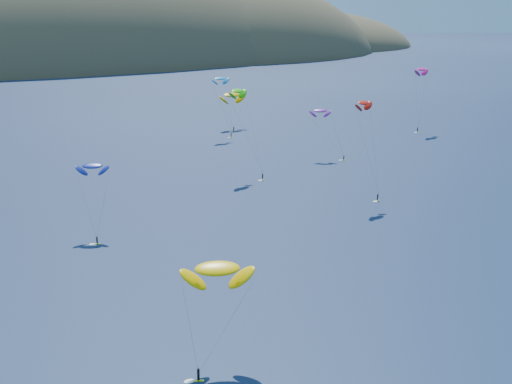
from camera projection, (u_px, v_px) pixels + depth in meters
name	position (u px, v px, depth m)	size (l,w,h in m)	color
island	(51.00, 72.00, 605.11)	(730.00, 300.00, 210.00)	#3D3526
kitesurfer_2	(217.00, 269.00, 105.59)	(12.58, 11.05, 16.64)	#B7E719
kitesurfer_3	(238.00, 91.00, 211.92)	(8.58, 14.96, 27.37)	#B7E719
kitesurfer_4	(220.00, 79.00, 269.38)	(8.33, 6.96, 24.28)	#B7E719
kitesurfer_6	(320.00, 111.00, 236.46)	(8.76, 11.98, 17.56)	#B7E719
kitesurfer_8	(421.00, 69.00, 281.01)	(9.50, 7.73, 26.73)	#B7E719
kitesurfer_9	(364.00, 103.00, 185.91)	(7.62, 8.52, 27.53)	#B7E719
kitesurfer_10	(92.00, 166.00, 161.08)	(7.95, 12.57, 17.51)	#B7E719
kitesurfer_11	(232.00, 95.00, 289.66)	(12.29, 13.17, 16.66)	#B7E719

